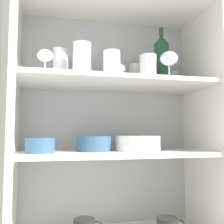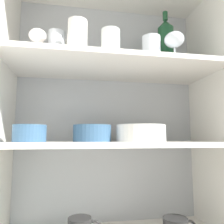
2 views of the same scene
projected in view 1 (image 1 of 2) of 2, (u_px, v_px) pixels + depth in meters
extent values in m
cube|color=#B2B7BC|center=(107.00, 143.00, 1.41)|extent=(0.94, 0.02, 1.34)
cube|color=white|center=(11.00, 145.00, 1.12)|extent=(0.02, 0.41, 1.34)
cube|color=white|center=(203.00, 143.00, 1.33)|extent=(0.02, 0.41, 1.34)
cube|color=white|center=(115.00, 5.00, 1.28)|extent=(0.94, 0.41, 0.02)
cube|color=silver|center=(115.00, 154.00, 1.22)|extent=(0.90, 0.37, 0.02)
cube|color=silver|center=(115.00, 83.00, 1.25)|extent=(0.90, 0.37, 0.02)
cube|color=silver|center=(3.00, 151.00, 0.71)|extent=(0.11, 0.46, 1.34)
cylinder|color=silver|center=(82.00, 60.00, 1.14)|extent=(0.08, 0.08, 0.15)
cylinder|color=white|center=(60.00, 65.00, 1.22)|extent=(0.07, 0.07, 0.15)
cylinder|color=white|center=(112.00, 64.00, 1.17)|extent=(0.08, 0.08, 0.12)
cylinder|color=white|center=(171.00, 80.00, 1.46)|extent=(0.07, 0.07, 0.10)
cylinder|color=white|center=(118.00, 75.00, 1.32)|extent=(0.08, 0.08, 0.09)
cylinder|color=white|center=(148.00, 68.00, 1.25)|extent=(0.08, 0.08, 0.13)
cylinder|color=white|center=(71.00, 70.00, 1.33)|extent=(0.07, 0.07, 0.15)
cylinder|color=white|center=(136.00, 76.00, 1.41)|extent=(0.07, 0.07, 0.12)
cylinder|color=white|center=(79.00, 69.00, 1.27)|extent=(0.07, 0.07, 0.13)
cylinder|color=white|center=(169.00, 80.00, 1.24)|extent=(0.08, 0.08, 0.01)
cylinder|color=white|center=(169.00, 73.00, 1.24)|extent=(0.01, 0.01, 0.07)
ellipsoid|color=white|center=(169.00, 59.00, 1.25)|extent=(0.08, 0.08, 0.07)
cylinder|color=silver|center=(45.00, 75.00, 1.13)|extent=(0.06, 0.06, 0.01)
cylinder|color=silver|center=(45.00, 68.00, 1.14)|extent=(0.01, 0.01, 0.06)
ellipsoid|color=silver|center=(45.00, 56.00, 1.14)|extent=(0.07, 0.07, 0.06)
cylinder|color=#194728|center=(162.00, 64.00, 1.35)|extent=(0.08, 0.08, 0.22)
cone|color=#194728|center=(161.00, 40.00, 1.36)|extent=(0.08, 0.08, 0.04)
cylinder|color=#194728|center=(161.00, 32.00, 1.36)|extent=(0.02, 0.02, 0.04)
cylinder|color=silver|center=(138.00, 150.00, 1.26)|extent=(0.22, 0.22, 0.01)
cylinder|color=silver|center=(138.00, 148.00, 1.26)|extent=(0.22, 0.22, 0.01)
cylinder|color=silver|center=(138.00, 146.00, 1.27)|extent=(0.22, 0.22, 0.01)
cylinder|color=silver|center=(138.00, 144.00, 1.27)|extent=(0.22, 0.22, 0.01)
cylinder|color=silver|center=(138.00, 142.00, 1.27)|extent=(0.22, 0.22, 0.01)
cylinder|color=silver|center=(138.00, 141.00, 1.27)|extent=(0.22, 0.22, 0.01)
cylinder|color=silver|center=(138.00, 139.00, 1.27)|extent=(0.22, 0.22, 0.01)
cylinder|color=silver|center=(138.00, 137.00, 1.27)|extent=(0.22, 0.22, 0.01)
cylinder|color=#33567A|center=(94.00, 144.00, 1.23)|extent=(0.16, 0.16, 0.07)
torus|color=#33567A|center=(94.00, 137.00, 1.23)|extent=(0.16, 0.16, 0.01)
cylinder|color=#33567A|center=(40.00, 146.00, 1.10)|extent=(0.12, 0.12, 0.06)
torus|color=#33567A|center=(40.00, 139.00, 1.10)|extent=(0.12, 0.12, 0.01)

